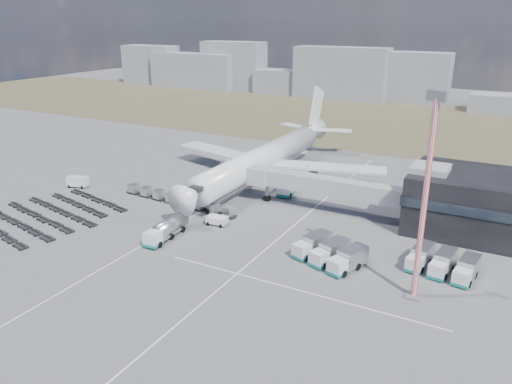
% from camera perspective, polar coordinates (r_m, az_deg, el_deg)
% --- Properties ---
extents(ground, '(420.00, 420.00, 0.00)m').
position_cam_1_polar(ground, '(85.78, -8.73, -4.51)').
color(ground, '#565659').
rests_on(ground, ground).
extents(grass_strip, '(420.00, 90.00, 0.01)m').
position_cam_1_polar(grass_strip, '(181.94, 12.58, 8.05)').
color(grass_strip, brown).
rests_on(grass_strip, ground).
extents(lane_markings, '(47.12, 110.00, 0.01)m').
position_cam_1_polar(lane_markings, '(83.02, -2.05, -5.11)').
color(lane_markings, silver).
rests_on(lane_markings, ground).
extents(terminal, '(30.40, 16.40, 11.00)m').
position_cam_1_polar(terminal, '(90.81, 26.45, -1.46)').
color(terminal, black).
rests_on(terminal, ground).
extents(jet_bridge, '(30.30, 3.80, 7.05)m').
position_cam_1_polar(jet_bridge, '(93.30, 6.59, 0.92)').
color(jet_bridge, '#939399').
rests_on(jet_bridge, ground).
extents(airliner, '(51.59, 64.53, 17.62)m').
position_cam_1_polar(airliner, '(109.93, 1.24, 4.03)').
color(airliner, silver).
rests_on(airliner, ground).
extents(skyline, '(292.82, 24.04, 22.98)m').
position_cam_1_polar(skyline, '(222.40, 13.63, 12.57)').
color(skyline, gray).
rests_on(skyline, ground).
extents(fuel_tanker, '(2.99, 9.83, 3.14)m').
position_cam_1_polar(fuel_tanker, '(83.11, -10.23, -4.22)').
color(fuel_tanker, silver).
rests_on(fuel_tanker, ground).
extents(pushback_tug, '(3.72, 2.29, 1.57)m').
position_cam_1_polar(pushback_tug, '(87.50, -4.48, -3.27)').
color(pushback_tug, silver).
rests_on(pushback_tug, ground).
extents(utility_van, '(4.74, 3.11, 2.32)m').
position_cam_1_polar(utility_van, '(112.84, -19.71, 1.09)').
color(utility_van, silver).
rests_on(utility_van, ground).
extents(catering_truck, '(3.85, 7.30, 3.19)m').
position_cam_1_polar(catering_truck, '(102.44, 3.68, 0.69)').
color(catering_truck, silver).
rests_on(catering_truck, ground).
extents(service_trucks_near, '(10.95, 9.56, 2.79)m').
position_cam_1_polar(service_trucks_near, '(75.11, 8.39, -6.82)').
color(service_trucks_near, silver).
rests_on(service_trucks_near, ground).
extents(service_trucks_far, '(9.69, 7.87, 2.68)m').
position_cam_1_polar(service_trucks_far, '(76.15, 20.59, -7.61)').
color(service_trucks_far, silver).
rests_on(service_trucks_far, ground).
extents(uld_row, '(26.74, 3.71, 1.80)m').
position_cam_1_polar(uld_row, '(97.46, -8.89, -0.85)').
color(uld_row, black).
rests_on(uld_row, ground).
extents(baggage_dollies, '(24.75, 24.87, 0.68)m').
position_cam_1_polar(baggage_dollies, '(99.03, -22.77, -2.32)').
color(baggage_dollies, black).
rests_on(baggage_dollies, ground).
extents(floodlight_mast, '(2.52, 2.06, 26.63)m').
position_cam_1_polar(floodlight_mast, '(63.82, 18.72, -0.97)').
color(floodlight_mast, red).
rests_on(floodlight_mast, ground).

